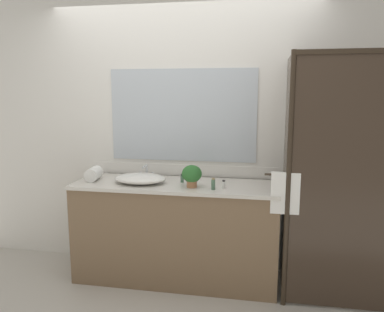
{
  "coord_description": "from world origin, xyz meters",
  "views": [
    {
      "loc": [
        0.73,
        -3.14,
        1.69
      ],
      "look_at": [
        0.15,
        0.0,
        1.15
      ],
      "focal_mm": 35.0,
      "sensor_mm": 36.0,
      "label": 1
    }
  ],
  "objects_px": {
    "faucet": "(146,174)",
    "amenity_bottle_conditioner": "(224,185)",
    "soap_dish": "(192,178)",
    "amenity_bottle_body_wash": "(182,178)",
    "rolled_towel_near_edge": "(94,174)",
    "sink_basin": "(140,178)",
    "potted_plant": "(192,175)",
    "amenity_bottle_shampoo": "(213,184)"
  },
  "relations": [
    {
      "from": "amenity_bottle_body_wash",
      "to": "rolled_towel_near_edge",
      "type": "relative_size",
      "value": 0.38
    },
    {
      "from": "amenity_bottle_body_wash",
      "to": "rolled_towel_near_edge",
      "type": "height_order",
      "value": "rolled_towel_near_edge"
    },
    {
      "from": "amenity_bottle_shampoo",
      "to": "rolled_towel_near_edge",
      "type": "distance_m",
      "value": 1.13
    },
    {
      "from": "amenity_bottle_conditioner",
      "to": "sink_basin",
      "type": "bearing_deg",
      "value": 175.16
    },
    {
      "from": "sink_basin",
      "to": "soap_dish",
      "type": "xyz_separation_m",
      "value": [
        0.43,
        0.21,
        -0.03
      ]
    },
    {
      "from": "soap_dish",
      "to": "rolled_towel_near_edge",
      "type": "relative_size",
      "value": 0.5
    },
    {
      "from": "potted_plant",
      "to": "amenity_bottle_conditioner",
      "type": "xyz_separation_m",
      "value": [
        0.27,
        0.0,
        -0.07
      ]
    },
    {
      "from": "amenity_bottle_body_wash",
      "to": "amenity_bottle_conditioner",
      "type": "height_order",
      "value": "amenity_bottle_body_wash"
    },
    {
      "from": "faucet",
      "to": "amenity_bottle_body_wash",
      "type": "bearing_deg",
      "value": -15.29
    },
    {
      "from": "faucet",
      "to": "amenity_bottle_body_wash",
      "type": "height_order",
      "value": "faucet"
    },
    {
      "from": "soap_dish",
      "to": "amenity_bottle_conditioner",
      "type": "distance_m",
      "value": 0.43
    },
    {
      "from": "potted_plant",
      "to": "amenity_bottle_body_wash",
      "type": "relative_size",
      "value": 2.5
    },
    {
      "from": "soap_dish",
      "to": "amenity_bottle_conditioner",
      "type": "xyz_separation_m",
      "value": [
        0.32,
        -0.28,
        0.02
      ]
    },
    {
      "from": "sink_basin",
      "to": "amenity_bottle_shampoo",
      "type": "relative_size",
      "value": 4.72
    },
    {
      "from": "amenity_bottle_conditioner",
      "to": "rolled_towel_near_edge",
      "type": "relative_size",
      "value": 0.36
    },
    {
      "from": "soap_dish",
      "to": "potted_plant",
      "type": "bearing_deg",
      "value": -79.84
    },
    {
      "from": "sink_basin",
      "to": "rolled_towel_near_edge",
      "type": "distance_m",
      "value": 0.45
    },
    {
      "from": "amenity_bottle_body_wash",
      "to": "amenity_bottle_conditioner",
      "type": "xyz_separation_m",
      "value": [
        0.39,
        -0.15,
        -0.0
      ]
    },
    {
      "from": "potted_plant",
      "to": "soap_dish",
      "type": "relative_size",
      "value": 1.89
    },
    {
      "from": "sink_basin",
      "to": "amenity_bottle_shampoo",
      "type": "bearing_deg",
      "value": -9.78
    },
    {
      "from": "soap_dish",
      "to": "amenity_bottle_conditioner",
      "type": "bearing_deg",
      "value": -40.94
    },
    {
      "from": "soap_dish",
      "to": "amenity_bottle_body_wash",
      "type": "distance_m",
      "value": 0.15
    },
    {
      "from": "potted_plant",
      "to": "amenity_bottle_shampoo",
      "type": "height_order",
      "value": "potted_plant"
    },
    {
      "from": "faucet",
      "to": "amenity_bottle_shampoo",
      "type": "xyz_separation_m",
      "value": [
        0.67,
        -0.3,
        0.0
      ]
    },
    {
      "from": "potted_plant",
      "to": "soap_dish",
      "type": "height_order",
      "value": "potted_plant"
    },
    {
      "from": "soap_dish",
      "to": "amenity_bottle_body_wash",
      "type": "xyz_separation_m",
      "value": [
        -0.07,
        -0.13,
        0.02
      ]
    },
    {
      "from": "sink_basin",
      "to": "amenity_bottle_conditioner",
      "type": "height_order",
      "value": "sink_basin"
    },
    {
      "from": "rolled_towel_near_edge",
      "to": "soap_dish",
      "type": "bearing_deg",
      "value": 12.43
    },
    {
      "from": "sink_basin",
      "to": "amenity_bottle_body_wash",
      "type": "bearing_deg",
      "value": 13.54
    },
    {
      "from": "sink_basin",
      "to": "soap_dish",
      "type": "bearing_deg",
      "value": 26.68
    },
    {
      "from": "potted_plant",
      "to": "rolled_towel_near_edge",
      "type": "relative_size",
      "value": 0.96
    },
    {
      "from": "soap_dish",
      "to": "faucet",
      "type": "bearing_deg",
      "value": -176.18
    },
    {
      "from": "faucet",
      "to": "amenity_bottle_conditioner",
      "type": "relative_size",
      "value": 2.38
    },
    {
      "from": "faucet",
      "to": "amenity_bottle_shampoo",
      "type": "height_order",
      "value": "faucet"
    },
    {
      "from": "sink_basin",
      "to": "amenity_bottle_conditioner",
      "type": "bearing_deg",
      "value": -4.84
    },
    {
      "from": "faucet",
      "to": "amenity_bottle_conditioner",
      "type": "distance_m",
      "value": 0.79
    },
    {
      "from": "amenity_bottle_conditioner",
      "to": "rolled_towel_near_edge",
      "type": "distance_m",
      "value": 1.2
    },
    {
      "from": "rolled_towel_near_edge",
      "to": "amenity_bottle_body_wash",
      "type": "bearing_deg",
      "value": 4.62
    },
    {
      "from": "sink_basin",
      "to": "amenity_bottle_conditioner",
      "type": "xyz_separation_m",
      "value": [
        0.75,
        -0.06,
        -0.01
      ]
    },
    {
      "from": "sink_basin",
      "to": "rolled_towel_near_edge",
      "type": "bearing_deg",
      "value": 177.24
    },
    {
      "from": "potted_plant",
      "to": "soap_dish",
      "type": "bearing_deg",
      "value": 100.16
    },
    {
      "from": "potted_plant",
      "to": "faucet",
      "type": "bearing_deg",
      "value": 152.22
    }
  ]
}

